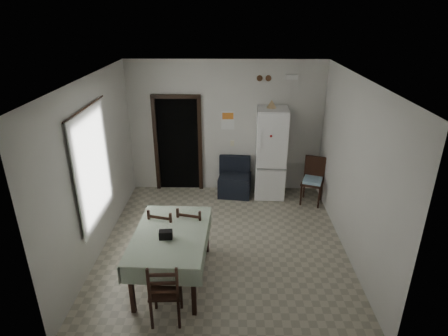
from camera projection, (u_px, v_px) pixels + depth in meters
name	position (u px, v px, depth m)	size (l,w,h in m)	color
ground	(223.00, 244.00, 6.63)	(4.50, 4.50, 0.00)	#A59D87
ceiling	(223.00, 78.00, 5.49)	(4.20, 4.50, 0.02)	white
wall_back	(226.00, 128.00, 8.13)	(4.20, 0.02, 2.90)	silver
wall_front	(219.00, 252.00, 3.99)	(4.20, 0.02, 2.90)	silver
wall_left	(95.00, 168.00, 6.09)	(0.02, 4.50, 2.90)	silver
wall_right	(354.00, 170.00, 6.02)	(0.02, 4.50, 2.90)	silver
doorway	(179.00, 141.00, 8.48)	(1.06, 0.52, 2.22)	black
window_recess	(87.00, 167.00, 5.87)	(0.10, 1.20, 1.60)	silver
curtain	(93.00, 167.00, 5.87)	(0.02, 1.45, 1.85)	white
curtain_rod	(85.00, 108.00, 5.50)	(0.02, 0.02, 1.60)	black
calendar	(228.00, 120.00, 8.05)	(0.28, 0.02, 0.40)	white
calendar_image	(228.00, 116.00, 8.00)	(0.24, 0.01, 0.14)	orange
light_switch	(232.00, 143.00, 8.25)	(0.08, 0.02, 0.12)	beige
vent_left	(260.00, 78.00, 7.68)	(0.12, 0.12, 0.03)	brown
vent_right	(268.00, 78.00, 7.67)	(0.12, 0.12, 0.03)	brown
emergency_light	(292.00, 77.00, 7.63)	(0.25, 0.07, 0.09)	white
fridge	(271.00, 153.00, 8.00)	(0.64, 0.64, 1.97)	white
tan_cone	(272.00, 104.00, 7.62)	(0.20, 0.20, 0.17)	tan
navy_seat	(235.00, 177.00, 8.24)	(0.69, 0.66, 0.83)	black
corner_chair	(312.00, 182.00, 7.84)	(0.43, 0.43, 1.00)	black
dining_table	(172.00, 257.00, 5.61)	(1.05, 1.60, 0.84)	#A0B298
black_bag	(166.00, 235.00, 5.29)	(0.19, 0.11, 0.12)	black
dining_chair_far_left	(166.00, 233.00, 6.05)	(0.43, 0.43, 0.99)	black
dining_chair_far_right	(193.00, 231.00, 6.10)	(0.42, 0.42, 0.99)	black
dining_chair_near_head	(166.00, 290.00, 4.86)	(0.41, 0.41, 0.96)	black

